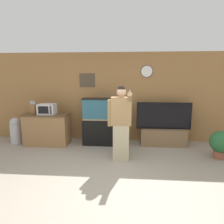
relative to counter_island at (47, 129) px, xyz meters
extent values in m
plane|color=gray|center=(1.78, -2.09, -0.45)|extent=(18.00, 18.00, 0.00)
cube|color=olive|center=(1.78, 0.59, 0.85)|extent=(10.00, 0.06, 2.60)
cube|color=#4C3D2D|center=(1.07, 0.56, 1.35)|extent=(0.46, 0.02, 0.40)
cylinder|color=white|center=(2.80, 0.55, 1.61)|extent=(0.32, 0.03, 0.32)
cylinder|color=black|center=(2.80, 0.55, 1.61)|extent=(0.34, 0.01, 0.34)
cube|color=olive|center=(0.00, 0.00, -0.02)|extent=(1.21, 0.56, 0.86)
cube|color=#513A24|center=(0.00, 0.00, 0.43)|extent=(1.25, 0.60, 0.03)
cube|color=silver|center=(0.05, -0.05, 0.59)|extent=(0.46, 0.33, 0.29)
cube|color=black|center=(0.02, -0.21, 0.59)|extent=(0.28, 0.01, 0.20)
cube|color=#2D2D33|center=(0.22, -0.21, 0.59)|extent=(0.05, 0.01, 0.23)
cube|color=brown|center=(-0.37, -0.03, 0.57)|extent=(0.15, 0.08, 0.26)
cylinder|color=#B7B7BC|center=(-0.42, -0.02, 0.75)|extent=(0.02, 0.02, 0.10)
cylinder|color=#B7B7BC|center=(-0.39, -0.02, 0.75)|extent=(0.02, 0.02, 0.10)
cylinder|color=#B7B7BC|center=(-0.37, -0.02, 0.74)|extent=(0.02, 0.02, 0.07)
cylinder|color=#B7B7BC|center=(-0.34, -0.02, 0.74)|extent=(0.02, 0.02, 0.08)
cylinder|color=#B7B7BC|center=(-0.32, -0.02, 0.74)|extent=(0.02, 0.02, 0.08)
cylinder|color=#B7B7BC|center=(-0.42, 0.01, 0.75)|extent=(0.02, 0.02, 0.10)
cylinder|color=#B7B7BC|center=(-0.39, 0.01, 0.76)|extent=(0.02, 0.02, 0.10)
cylinder|color=#B7B7BC|center=(-0.37, 0.01, 0.75)|extent=(0.02, 0.02, 0.09)
cylinder|color=#B7B7BC|center=(-0.34, 0.01, 0.75)|extent=(0.02, 0.02, 0.10)
cylinder|color=#B7B7BC|center=(-0.32, 0.01, 0.74)|extent=(0.02, 0.02, 0.08)
cube|color=black|center=(1.55, 0.10, -0.08)|extent=(1.06, 0.36, 0.73)
cube|color=#937F5B|center=(1.55, 0.10, 0.30)|extent=(1.03, 0.34, 0.04)
cube|color=#285B70|center=(1.55, 0.10, 0.58)|extent=(1.02, 0.34, 0.58)
cube|color=black|center=(1.55, 0.10, 0.86)|extent=(1.06, 0.36, 0.03)
cube|color=brown|center=(3.27, 0.18, -0.21)|extent=(1.25, 0.40, 0.47)
cube|color=black|center=(3.27, 0.18, 0.39)|extent=(1.48, 0.05, 0.73)
cube|color=black|center=(3.27, 0.21, 0.39)|extent=(1.51, 0.01, 0.76)
cube|color=#BCAD89|center=(2.12, -0.91, -0.03)|extent=(0.36, 0.20, 0.84)
cube|color=#A37F51|center=(2.12, -0.91, 0.71)|extent=(0.46, 0.22, 0.63)
sphere|color=tan|center=(2.12, -0.91, 1.14)|extent=(0.21, 0.21, 0.21)
sphere|color=black|center=(2.12, -0.91, 1.20)|extent=(0.17, 0.17, 0.17)
cylinder|color=#A37F51|center=(1.87, -0.91, 0.67)|extent=(0.12, 0.12, 0.60)
cylinder|color=#A37F51|center=(2.31, -1.04, 1.03)|extent=(0.11, 0.33, 0.28)
cylinder|color=white|center=(2.31, -1.06, 1.13)|extent=(0.02, 0.06, 0.11)
cylinder|color=#2856B2|center=(2.31, -1.08, 1.19)|extent=(0.02, 0.03, 0.05)
cylinder|color=brown|center=(4.48, -0.62, -0.36)|extent=(0.30, 0.30, 0.18)
sphere|color=#286033|center=(4.48, -0.62, -0.05)|extent=(0.52, 0.52, 0.52)
cylinder|color=#B7B7BC|center=(-0.94, 0.02, -0.17)|extent=(0.32, 0.32, 0.56)
sphere|color=#ADADB2|center=(-0.94, 0.02, 0.16)|extent=(0.31, 0.31, 0.31)
camera|label=1|loc=(2.26, -5.31, 1.52)|focal=32.00mm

